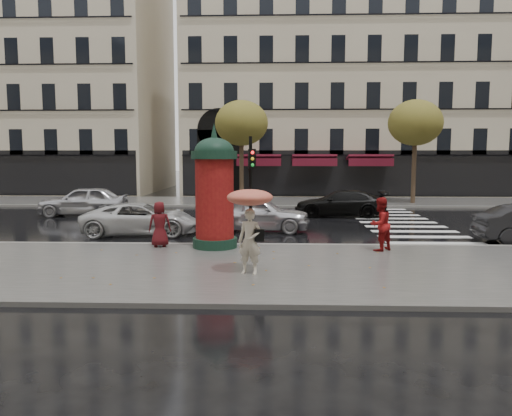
{
  "coord_description": "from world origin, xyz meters",
  "views": [
    {
      "loc": [
        0.06,
        -14.15,
        3.26
      ],
      "look_at": [
        -0.49,
        1.5,
        1.55
      ],
      "focal_mm": 35.0,
      "sensor_mm": 36.0,
      "label": 1
    }
  ],
  "objects_px": {
    "woman_red": "(380,224)",
    "woman_umbrella": "(250,216)",
    "man_burgundy": "(160,224)",
    "morris_column": "(215,188)",
    "car_white": "(141,219)",
    "car_silver": "(255,213)",
    "car_far_silver": "(83,201)",
    "car_black": "(340,203)",
    "traffic_light": "(251,180)"
  },
  "relations": [
    {
      "from": "car_white",
      "to": "woman_umbrella",
      "type": "bearing_deg",
      "value": -151.25
    },
    {
      "from": "woman_red",
      "to": "traffic_light",
      "type": "relative_size",
      "value": 0.47
    },
    {
      "from": "woman_red",
      "to": "traffic_light",
      "type": "xyz_separation_m",
      "value": [
        -4.2,
        0.57,
        1.38
      ]
    },
    {
      "from": "woman_red",
      "to": "car_far_silver",
      "type": "distance_m",
      "value": 16.58
    },
    {
      "from": "man_burgundy",
      "to": "car_far_silver",
      "type": "xyz_separation_m",
      "value": [
        -6.17,
        9.24,
        -0.11
      ]
    },
    {
      "from": "woman_umbrella",
      "to": "car_white",
      "type": "distance_m",
      "value": 8.41
    },
    {
      "from": "woman_red",
      "to": "car_silver",
      "type": "relative_size",
      "value": 0.38
    },
    {
      "from": "woman_red",
      "to": "traffic_light",
      "type": "height_order",
      "value": "traffic_light"
    },
    {
      "from": "traffic_light",
      "to": "car_black",
      "type": "height_order",
      "value": "traffic_light"
    },
    {
      "from": "traffic_light",
      "to": "car_white",
      "type": "distance_m",
      "value": 5.76
    },
    {
      "from": "woman_red",
      "to": "woman_umbrella",
      "type": "bearing_deg",
      "value": -0.07
    },
    {
      "from": "woman_red",
      "to": "car_silver",
      "type": "xyz_separation_m",
      "value": [
        -4.22,
        4.68,
        -0.21
      ]
    },
    {
      "from": "car_white",
      "to": "car_black",
      "type": "distance_m",
      "value": 10.79
    },
    {
      "from": "morris_column",
      "to": "car_white",
      "type": "bearing_deg",
      "value": 136.64
    },
    {
      "from": "man_burgundy",
      "to": "traffic_light",
      "type": "distance_m",
      "value": 3.43
    },
    {
      "from": "morris_column",
      "to": "car_white",
      "type": "distance_m",
      "value": 4.84
    },
    {
      "from": "traffic_light",
      "to": "car_black",
      "type": "distance_m",
      "value": 10.33
    },
    {
      "from": "traffic_light",
      "to": "car_far_silver",
      "type": "height_order",
      "value": "traffic_light"
    },
    {
      "from": "car_far_silver",
      "to": "car_silver",
      "type": "bearing_deg",
      "value": 55.84
    },
    {
      "from": "man_burgundy",
      "to": "woman_red",
      "type": "bearing_deg",
      "value": 165.82
    },
    {
      "from": "morris_column",
      "to": "car_far_silver",
      "type": "height_order",
      "value": "morris_column"
    },
    {
      "from": "woman_umbrella",
      "to": "car_black",
      "type": "relative_size",
      "value": 0.49
    },
    {
      "from": "woman_umbrella",
      "to": "car_black",
      "type": "xyz_separation_m",
      "value": [
        4.09,
        13.13,
        -0.95
      ]
    },
    {
      "from": "car_black",
      "to": "car_far_silver",
      "type": "distance_m",
      "value": 13.49
    },
    {
      "from": "woman_red",
      "to": "car_black",
      "type": "xyz_separation_m",
      "value": [
        0.03,
        9.85,
        -0.3
      ]
    },
    {
      "from": "traffic_light",
      "to": "car_silver",
      "type": "relative_size",
      "value": 0.81
    },
    {
      "from": "woman_red",
      "to": "car_silver",
      "type": "height_order",
      "value": "woman_red"
    },
    {
      "from": "man_burgundy",
      "to": "car_far_silver",
      "type": "distance_m",
      "value": 11.11
    },
    {
      "from": "man_burgundy",
      "to": "morris_column",
      "type": "relative_size",
      "value": 0.37
    },
    {
      "from": "man_burgundy",
      "to": "car_far_silver",
      "type": "bearing_deg",
      "value": -66.99
    },
    {
      "from": "man_burgundy",
      "to": "car_far_silver",
      "type": "height_order",
      "value": "man_burgundy"
    },
    {
      "from": "woman_red",
      "to": "man_burgundy",
      "type": "xyz_separation_m",
      "value": [
        -7.29,
        0.44,
        -0.1
      ]
    },
    {
      "from": "car_silver",
      "to": "car_far_silver",
      "type": "bearing_deg",
      "value": 64.87
    },
    {
      "from": "woman_umbrella",
      "to": "woman_red",
      "type": "height_order",
      "value": "woman_umbrella"
    },
    {
      "from": "woman_red",
      "to": "morris_column",
      "type": "bearing_deg",
      "value": -43.67
    },
    {
      "from": "woman_umbrella",
      "to": "car_silver",
      "type": "height_order",
      "value": "woman_umbrella"
    },
    {
      "from": "morris_column",
      "to": "car_black",
      "type": "relative_size",
      "value": 0.88
    },
    {
      "from": "morris_column",
      "to": "traffic_light",
      "type": "bearing_deg",
      "value": 6.11
    },
    {
      "from": "man_burgundy",
      "to": "traffic_light",
      "type": "bearing_deg",
      "value": 171.71
    },
    {
      "from": "woman_red",
      "to": "car_far_silver",
      "type": "height_order",
      "value": "woman_red"
    },
    {
      "from": "car_black",
      "to": "morris_column",
      "type": "bearing_deg",
      "value": -25.86
    },
    {
      "from": "car_silver",
      "to": "car_black",
      "type": "bearing_deg",
      "value": -36.09
    },
    {
      "from": "woman_umbrella",
      "to": "car_silver",
      "type": "bearing_deg",
      "value": 91.16
    },
    {
      "from": "car_black",
      "to": "car_far_silver",
      "type": "xyz_separation_m",
      "value": [
        -13.49,
        -0.16,
        0.1
      ]
    },
    {
      "from": "woman_umbrella",
      "to": "car_far_silver",
      "type": "relative_size",
      "value": 0.5
    },
    {
      "from": "woman_red",
      "to": "morris_column",
      "type": "relative_size",
      "value": 0.42
    },
    {
      "from": "car_silver",
      "to": "car_black",
      "type": "xyz_separation_m",
      "value": [
        4.25,
        5.17,
        -0.1
      ]
    },
    {
      "from": "car_silver",
      "to": "car_black",
      "type": "relative_size",
      "value": 0.97
    },
    {
      "from": "traffic_light",
      "to": "car_white",
      "type": "height_order",
      "value": "traffic_light"
    },
    {
      "from": "car_far_silver",
      "to": "man_burgundy",
      "type": "bearing_deg",
      "value": 28.0
    }
  ]
}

